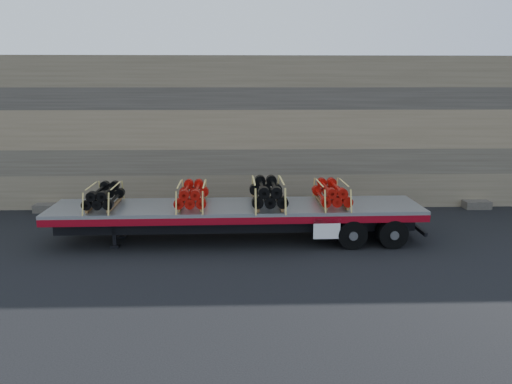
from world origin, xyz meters
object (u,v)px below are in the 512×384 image
(bundle_front, at_px, (104,197))
(bundle_rear, at_px, (331,194))
(bundle_midrear, at_px, (268,193))
(bundle_midfront, at_px, (192,195))
(trailer, at_px, (237,223))

(bundle_front, height_order, bundle_rear, bundle_rear)
(bundle_midrear, bearing_deg, bundle_midfront, -180.00)
(trailer, distance_m, bundle_midfront, 1.96)
(bundle_midfront, relative_size, bundle_midrear, 0.88)
(bundle_midfront, relative_size, bundle_rear, 0.99)
(trailer, bearing_deg, bundle_front, -180.00)
(bundle_front, relative_size, bundle_rear, 0.95)
(bundle_midrear, bearing_deg, bundle_front, -180.00)
(bundle_front, bearing_deg, bundle_midrear, 0.00)
(bundle_midrear, bearing_deg, bundle_rear, 0.00)
(trailer, height_order, bundle_midrear, bundle_midrear)
(bundle_front, bearing_deg, bundle_midfront, -0.00)
(trailer, height_order, bundle_midfront, bundle_midfront)
(bundle_front, height_order, bundle_midfront, bundle_midfront)
(trailer, bearing_deg, bundle_midfront, -180.00)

